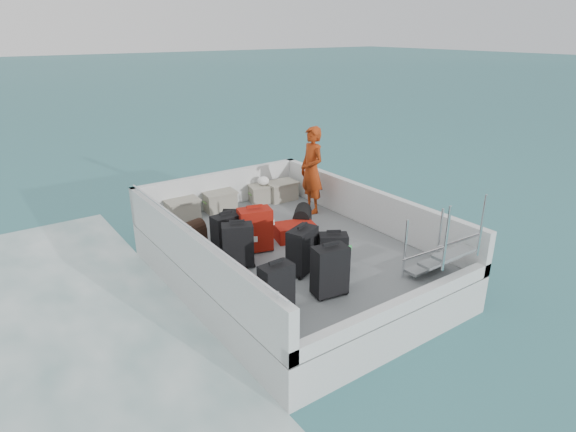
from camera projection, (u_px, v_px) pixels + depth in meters
name	position (u px, v px, depth m)	size (l,w,h in m)	color
ground	(290.00, 279.00, 8.19)	(160.00, 160.00, 0.00)	#1C5E64
ferry_hull	(290.00, 264.00, 8.08)	(3.60, 5.00, 0.60)	silver
deck	(290.00, 247.00, 7.97)	(3.30, 4.70, 0.02)	slate
deck_fittings	(319.00, 227.00, 7.77)	(3.60, 5.00, 0.90)	silver
suitcase_0	(276.00, 289.00, 6.03)	(0.43, 0.24, 0.66)	black
suitcase_1	(238.00, 246.00, 7.19)	(0.46, 0.26, 0.68)	black
suitcase_2	(227.00, 234.00, 7.64)	(0.45, 0.27, 0.64)	black
suitcase_3	(330.00, 271.00, 6.41)	(0.46, 0.27, 0.71)	black
suitcase_4	(302.00, 251.00, 7.01)	(0.47, 0.28, 0.69)	black
suitcase_5	(255.00, 230.00, 7.70)	(0.52, 0.31, 0.72)	maroon
suitcase_6	(333.00, 253.00, 7.09)	(0.42, 0.25, 0.58)	black
suitcase_8	(295.00, 231.00, 8.22)	(0.45, 0.68, 0.27)	maroon
duffel_0	(190.00, 237.00, 7.94)	(0.52, 0.30, 0.32)	black
duffel_1	(235.00, 223.00, 8.51)	(0.40, 0.30, 0.32)	black
duffel_2	(302.00, 220.00, 8.63)	(0.49, 0.30, 0.32)	black
crate_0	(182.00, 210.00, 9.07)	(0.59, 0.41, 0.36)	gray
crate_1	(220.00, 202.00, 9.50)	(0.59, 0.41, 0.36)	gray
crate_2	(264.00, 194.00, 9.97)	(0.55, 0.38, 0.33)	gray
crate_3	(281.00, 191.00, 10.08)	(0.60, 0.41, 0.36)	gray
yellow_bag	(278.00, 192.00, 10.26)	(0.28, 0.26, 0.22)	gold
white_bag	(263.00, 182.00, 9.88)	(0.24, 0.24, 0.18)	white
passenger	(312.00, 170.00, 9.21)	(0.62, 0.40, 1.67)	#D84414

